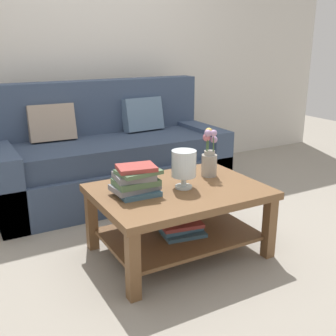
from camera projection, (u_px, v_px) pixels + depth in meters
name	position (u px, v px, depth m)	size (l,w,h in m)	color
ground_plane	(162.00, 231.00, 3.17)	(10.00, 10.00, 0.00)	gray
back_wall	(85.00, 48.00, 4.14)	(6.40, 0.12, 2.70)	beige
couch	(109.00, 158.00, 3.82)	(2.10, 0.90, 1.06)	#384760
coffee_table	(179.00, 207.00, 2.76)	(1.11, 0.81, 0.47)	brown
book_stack_main	(136.00, 181.00, 2.58)	(0.30, 0.24, 0.19)	#3D6075
glass_hurricane_vase	(184.00, 165.00, 2.68)	(0.16, 0.16, 0.26)	silver
flower_pitcher	(209.00, 157.00, 2.93)	(0.11, 0.12, 0.35)	#9E998E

